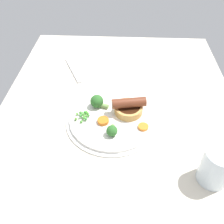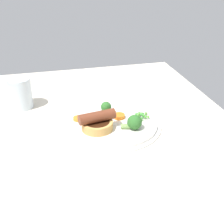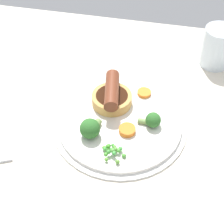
% 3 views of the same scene
% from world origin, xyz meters
% --- Properties ---
extents(dining_table, '(1.10, 0.80, 0.03)m').
position_xyz_m(dining_table, '(0.00, 0.00, 0.01)').
color(dining_table, beige).
rests_on(dining_table, ground).
extents(dinner_plate, '(0.29, 0.29, 0.01)m').
position_xyz_m(dinner_plate, '(0.03, -0.02, 0.04)').
color(dinner_plate, silver).
rests_on(dinner_plate, dining_table).
extents(sausage_pudding, '(0.09, 0.11, 0.05)m').
position_xyz_m(sausage_pudding, '(0.00, 0.03, 0.07)').
color(sausage_pudding, tan).
rests_on(sausage_pudding, dinner_plate).
extents(pea_pile, '(0.05, 0.05, 0.02)m').
position_xyz_m(pea_pile, '(0.03, -0.11, 0.05)').
color(pea_pile, '#579538').
rests_on(pea_pile, dinner_plate).
extents(broccoli_floret_near, '(0.05, 0.03, 0.03)m').
position_xyz_m(broccoli_floret_near, '(0.10, -0.02, 0.06)').
color(broccoli_floret_near, '#2D6628').
rests_on(broccoli_floret_near, dinner_plate).
extents(broccoli_floret_far, '(0.04, 0.06, 0.04)m').
position_xyz_m(broccoli_floret_far, '(-0.02, -0.07, 0.06)').
color(broccoli_floret_far, '#2D6628').
rests_on(broccoli_floret_far, dinner_plate).
extents(carrot_slice_0, '(0.05, 0.05, 0.01)m').
position_xyz_m(carrot_slice_0, '(0.05, -0.05, 0.05)').
color(carrot_slice_0, orange).
rests_on(carrot_slice_0, dinner_plate).
extents(carrot_slice_1, '(0.04, 0.04, 0.01)m').
position_xyz_m(carrot_slice_1, '(0.07, 0.08, 0.05)').
color(carrot_slice_1, orange).
rests_on(carrot_slice_1, dinner_plate).
extents(drinking_glass, '(0.08, 0.08, 0.10)m').
position_xyz_m(drinking_glass, '(0.22, 0.24, 0.08)').
color(drinking_glass, silver).
rests_on(drinking_glass, dining_table).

